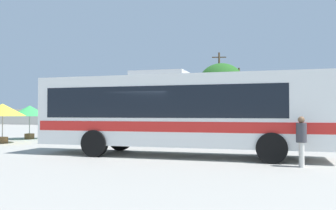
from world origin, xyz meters
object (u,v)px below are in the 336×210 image
Objects in this scene: vendor_umbrella_near_gate_yellow at (3,110)px; roadside_tree_left at (151,89)px; attendant_by_bus_door at (301,138)px; utility_pole_near at (219,88)px; parked_car_rightmost_black at (266,122)px; utility_pole_far at (239,96)px; parked_car_second_grey at (165,121)px; parked_car_third_maroon at (211,121)px; coach_bus_white_red at (177,110)px; roadside_tree_midright at (261,86)px; parked_car_leftmost_black at (114,120)px; roadside_tree_midleft at (221,82)px; vendor_umbrella_secondary_green at (30,111)px.

roadside_tree_left reaches higher than vendor_umbrella_near_gate_yellow.
attendant_by_bus_door is 16.04m from vendor_umbrella_near_gate_yellow.
vendor_umbrella_near_gate_yellow is at bearing -101.74° from utility_pole_near.
utility_pole_far is (-3.76, 6.78, 3.06)m from parked_car_rightmost_black.
vendor_umbrella_near_gate_yellow reaches higher than attendant_by_bus_door.
parked_car_second_grey is 8.96m from utility_pole_near.
attendant_by_bus_door is 27.81m from parked_car_third_maroon.
coach_bus_white_red is 2.56× the size of parked_car_third_maroon.
utility_pole_near reaches higher than roadside_tree_midright.
parked_car_rightmost_black is (17.91, -0.30, 0.01)m from parked_car_leftmost_black.
roadside_tree_midleft is at bearing 105.70° from attendant_by_bus_door.
roadside_tree_midright is (5.07, 0.83, 0.11)m from utility_pole_near.
utility_pole_near is at bearing 94.38° from parked_car_third_maroon.
parked_car_second_grey is at bearing 84.33° from vendor_umbrella_secondary_green.
coach_bus_white_red is 2.59× the size of parked_car_second_grey.
vendor_umbrella_near_gate_yellow is 30.80m from utility_pole_far.
roadside_tree_midleft reaches higher than parked_car_rightmost_black.
parked_car_third_maroon is (6.61, 22.73, -1.08)m from vendor_umbrella_near_gate_yellow.
attendant_by_bus_door is 0.17× the size of utility_pole_near.
vendor_umbrella_secondary_green reaches higher than parked_car_leftmost_black.
roadside_tree_midleft is at bearing 49.04° from parked_car_second_grey.
coach_bus_white_red is at bearing -93.11° from parked_car_rightmost_black.
roadside_tree_left is (-16.65, 8.82, 4.38)m from parked_car_rightmost_black.
vendor_umbrella_near_gate_yellow is 0.34× the size of utility_pole_far.
utility_pole_near is at bearing 74.99° from vendor_umbrella_secondary_green.
parked_car_leftmost_black is (-16.56, 25.17, -1.01)m from coach_bus_white_red.
roadside_tree_midleft is (11.95, 6.23, 4.82)m from parked_car_leftmost_black.
utility_pole_near is at bearing 50.86° from parked_car_second_grey.
parked_car_third_maroon is at bearing -87.97° from roadside_tree_midleft.
utility_pole_far reaches higher than parked_car_second_grey.
parked_car_second_grey is 0.55× the size of roadside_tree_midleft.
vendor_umbrella_near_gate_yellow is 3.32m from vendor_umbrella_secondary_green.
roadside_tree_midleft is (5.31, 6.11, 4.82)m from parked_car_second_grey.
vendor_umbrella_secondary_green is at bearing -95.67° from parked_car_second_grey.
vendor_umbrella_secondary_green is at bearing 155.92° from coach_bus_white_red.
parked_car_second_grey is 0.61× the size of roadside_tree_left.
parked_car_third_maroon is at bearing -85.62° from utility_pole_near.
vendor_umbrella_near_gate_yellow is 30.19m from roadside_tree_midleft.
utility_pole_near is 10.65m from roadside_tree_left.
parked_car_rightmost_black is at bearing -61.00° from utility_pole_far.
vendor_umbrella_near_gate_yellow is at bearing -106.21° from parked_car_third_maroon.
vendor_umbrella_near_gate_yellow is 0.37× the size of roadside_tree_midright.
parked_car_second_grey is at bearing 1.05° from parked_car_leftmost_black.
coach_bus_white_red is 24.92m from parked_car_rightmost_black.
vendor_umbrella_near_gate_yellow is 0.56× the size of parked_car_third_maroon.
parked_car_second_grey reaches higher than parked_car_third_maroon.
utility_pole_far is 2.83m from roadside_tree_midleft.
roadside_tree_midright is (12.08, 26.99, 3.19)m from vendor_umbrella_secondary_green.
utility_pole_near reaches higher than attendant_by_bus_door.
roadside_tree_midleft reaches higher than utility_pole_far.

